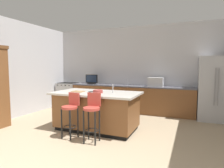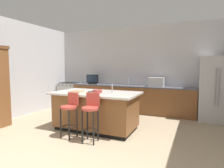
{
  "view_description": "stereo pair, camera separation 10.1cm",
  "coord_description": "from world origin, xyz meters",
  "views": [
    {
      "loc": [
        1.89,
        -1.78,
        1.55
      ],
      "look_at": [
        -0.19,
        3.26,
        1.06
      ],
      "focal_mm": 30.68,
      "sensor_mm": 36.0,
      "label": 1
    },
    {
      "loc": [
        1.99,
        -1.74,
        1.55
      ],
      "look_at": [
        -0.19,
        3.26,
        1.06
      ],
      "focal_mm": 30.68,
      "sensor_mm": 36.0,
      "label": 2
    }
  ],
  "objects": [
    {
      "name": "wall_left",
      "position": [
        -3.08,
        2.44,
        1.48
      ],
      "size": [
        0.12,
        5.27,
        2.96
      ],
      "primitive_type": "cube",
      "color": "#BCBCC1",
      "rests_on": "ground_plane"
    },
    {
      "name": "wall_back",
      "position": [
        0.0,
        4.87,
        1.48
      ],
      "size": [
        6.56,
        0.12,
        2.96
      ],
      "primitive_type": "cube",
      "color": "#BCBCC1",
      "rests_on": "ground_plane"
    },
    {
      "name": "cell_phone",
      "position": [
        -0.75,
        2.23,
        0.93
      ],
      "size": [
        0.08,
        0.15,
        0.01
      ],
      "primitive_type": "cube",
      "rotation": [
        0.0,
        0.0,
        0.07
      ],
      "color": "black",
      "rests_on": "kitchen_island"
    },
    {
      "name": "cutting_board",
      "position": [
        -0.7,
        2.26,
        0.94
      ],
      "size": [
        0.28,
        0.23,
        0.02
      ],
      "primitive_type": "cube",
      "rotation": [
        0.0,
        0.0,
        0.01
      ],
      "color": "#A87F51",
      "rests_on": "kitchen_island"
    },
    {
      "name": "microwave",
      "position": [
        0.83,
        4.49,
        1.06
      ],
      "size": [
        0.48,
        0.36,
        0.3
      ],
      "primitive_type": "cube",
      "color": "#B7BABF",
      "rests_on": "counter_back"
    },
    {
      "name": "tv_remote",
      "position": [
        -0.35,
        2.34,
        0.94
      ],
      "size": [
        0.15,
        0.15,
        0.02
      ],
      "primitive_type": "cube",
      "rotation": [
        0.0,
        0.0,
        -0.76
      ],
      "color": "black",
      "rests_on": "kitchen_island"
    },
    {
      "name": "sink_faucet_back",
      "position": [
        -0.16,
        4.59,
        1.03
      ],
      "size": [
        0.02,
        0.02,
        0.24
      ],
      "primitive_type": "cylinder",
      "color": "#B2B2B7",
      "rests_on": "counter_back"
    },
    {
      "name": "bar_stool_left",
      "position": [
        -0.51,
        1.67,
        0.59
      ],
      "size": [
        0.34,
        0.36,
        0.98
      ],
      "rotation": [
        0.0,
        0.0,
        -0.14
      ],
      "color": "#B23D33",
      "rests_on": "ground_plane"
    },
    {
      "name": "range_oven",
      "position": [
        -2.57,
        4.49,
        0.46
      ],
      "size": [
        0.79,
        0.63,
        0.93
      ],
      "color": "#B7BABF",
      "rests_on": "ground_plane"
    },
    {
      "name": "refrigerator",
      "position": [
        2.53,
        4.41,
        0.92
      ],
      "size": [
        0.88,
        0.8,
        1.85
      ],
      "color": "#B7BABF",
      "rests_on": "ground_plane"
    },
    {
      "name": "sink_faucet_island",
      "position": [
        0.19,
        2.38,
        1.04
      ],
      "size": [
        0.02,
        0.02,
        0.22
      ],
      "primitive_type": "cylinder",
      "color": "#B2B2B7",
      "rests_on": "kitchen_island"
    },
    {
      "name": "counter_back",
      "position": [
        -0.04,
        4.49,
        0.46
      ],
      "size": [
        4.25,
        0.62,
        0.91
      ],
      "color": "brown",
      "rests_on": "ground_plane"
    },
    {
      "name": "kitchen_island",
      "position": [
        -0.24,
        2.38,
        0.47
      ],
      "size": [
        2.09,
        1.16,
        0.93
      ],
      "color": "black",
      "rests_on": "ground_plane"
    },
    {
      "name": "bar_stool_right",
      "position": [
        0.05,
        1.62,
        0.61
      ],
      "size": [
        0.34,
        0.35,
        1.01
      ],
      "rotation": [
        0.0,
        0.0,
        0.11
      ],
      "color": "#B23D33",
      "rests_on": "ground_plane"
    },
    {
      "name": "tv_monitor",
      "position": [
        -1.5,
        4.44,
        1.07
      ],
      "size": [
        0.48,
        0.16,
        0.35
      ],
      "color": "black",
      "rests_on": "counter_back"
    },
    {
      "name": "fruit_bowl",
      "position": [
        -0.16,
        2.28,
        0.96
      ],
      "size": [
        0.23,
        0.23,
        0.07
      ],
      "primitive_type": "cylinder",
      "color": "#993833",
      "rests_on": "kitchen_island"
    }
  ]
}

